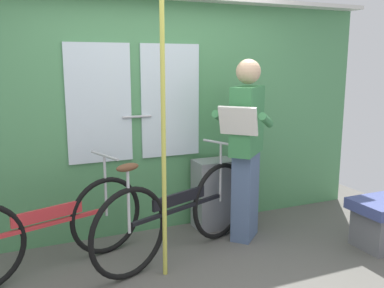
{
  "coord_description": "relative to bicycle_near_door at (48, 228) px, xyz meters",
  "views": [
    {
      "loc": [
        -1.3,
        -2.59,
        1.68
      ],
      "look_at": [
        0.07,
        0.59,
        1.01
      ],
      "focal_mm": 39.48,
      "sensor_mm": 36.0,
      "label": 1
    }
  ],
  "objects": [
    {
      "name": "trash_bin_by_wall",
      "position": [
        1.65,
        0.34,
        -0.02
      ],
      "size": [
        0.4,
        0.28,
        0.71
      ],
      "primitive_type": "cube",
      "color": "gray",
      "rests_on": "ground_plane"
    },
    {
      "name": "bicycle_near_door",
      "position": [
        0.0,
        0.0,
        0.0
      ],
      "size": [
        1.68,
        0.67,
        0.91
      ],
      "rotation": [
        0.0,
        0.0,
        0.32
      ],
      "color": "black",
      "rests_on": "ground_plane"
    },
    {
      "name": "train_door_wall",
      "position": [
        1.09,
        0.55,
        0.83
      ],
      "size": [
        4.74,
        0.28,
        2.3
      ],
      "color": "#4C8C56",
      "rests_on": "ground_plane"
    },
    {
      "name": "passenger_reading_newspaper",
      "position": [
        1.8,
        -0.03,
        0.53
      ],
      "size": [
        0.62,
        0.61,
        1.71
      ],
      "rotation": [
        0.0,
        0.0,
        3.89
      ],
      "color": "slate",
      "rests_on": "ground_plane"
    },
    {
      "name": "handrail_pole",
      "position": [
        0.85,
        -0.41,
        0.76
      ],
      "size": [
        0.04,
        0.04,
        2.26
      ],
      "primitive_type": "cylinder",
      "color": "#C6C14C",
      "rests_on": "ground_plane"
    },
    {
      "name": "bicycle_leaning_behind",
      "position": [
        1.08,
        -0.15,
        0.02
      ],
      "size": [
        1.71,
        0.78,
        0.95
      ],
      "rotation": [
        0.0,
        0.0,
        0.39
      ],
      "color": "black",
      "rests_on": "ground_plane"
    }
  ]
}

